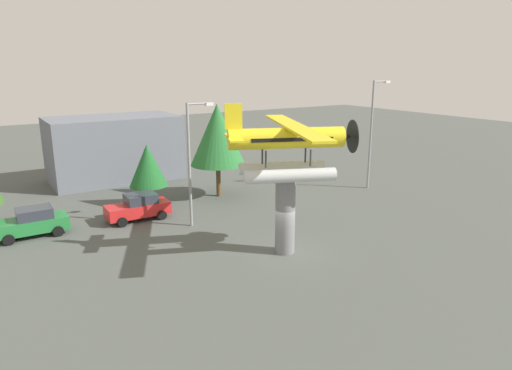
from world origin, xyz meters
name	(u,v)px	position (x,y,z in m)	size (l,w,h in m)	color
ground_plane	(285,252)	(0.00, 0.00, 0.00)	(140.00, 140.00, 0.00)	#4C514C
display_pedestal	(285,216)	(0.00, 0.00, 2.15)	(1.10, 1.10, 4.30)	slate
floatplane_monument	(289,147)	(0.12, -0.05, 5.97)	(7.18, 10.02, 4.00)	silver
car_near_green	(32,222)	(-11.58, 10.31, 0.88)	(4.20, 2.02, 1.76)	#237A38
car_mid_red	(139,207)	(-5.07, 9.86, 0.88)	(4.20, 2.02, 1.76)	red
streetlight_primary	(192,156)	(-2.40, 6.79, 4.61)	(1.84, 0.28, 7.95)	gray
streetlight_secondary	(373,128)	(14.23, 7.39, 5.13)	(1.84, 0.28, 8.97)	gray
storefront_building	(115,148)	(-3.11, 22.00, 2.86)	(11.17, 6.23, 5.71)	slate
tree_east	(148,166)	(-3.36, 12.49, 3.06)	(2.79, 2.79, 4.63)	brown
tree_center_back	(217,135)	(2.18, 12.01, 4.93)	(4.29, 4.29, 7.33)	brown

